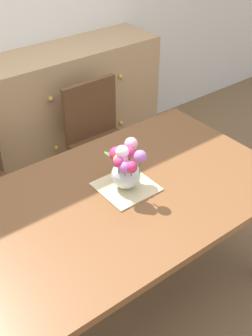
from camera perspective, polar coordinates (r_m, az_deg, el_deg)
ground_plane at (r=2.66m, az=-0.51°, el=-16.33°), size 12.00×12.00×0.00m
dining_table at (r=2.17m, az=-0.61°, el=-5.30°), size 1.66×1.00×0.76m
chair_right at (r=3.03m, az=-3.48°, el=4.21°), size 0.42×0.42×0.90m
dresser at (r=3.43m, az=-7.10°, el=7.71°), size 1.40×0.47×1.00m
placemat at (r=2.15m, az=0.00°, el=-2.51°), size 0.27×0.27×0.01m
flower_vase at (r=2.07m, az=-0.04°, el=0.17°), size 0.19×0.24×0.26m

